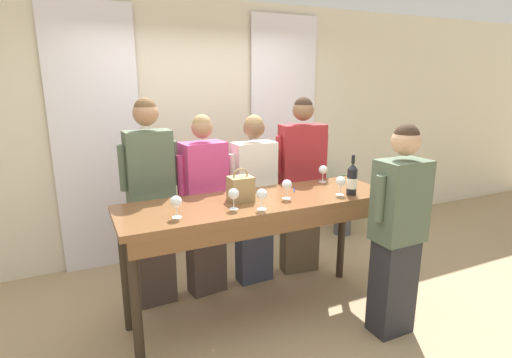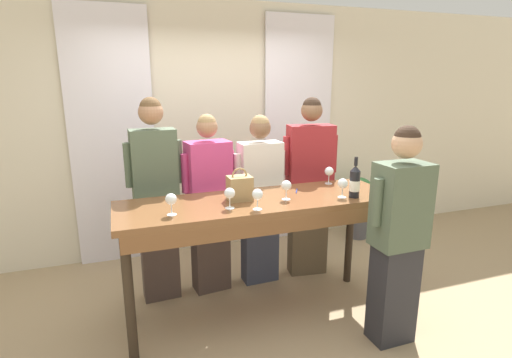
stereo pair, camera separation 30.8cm
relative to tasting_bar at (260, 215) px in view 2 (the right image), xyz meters
name	(u,v)px [view 2 (the right image)]	position (x,y,z in m)	size (l,w,h in m)	color
ground_plane	(259,315)	(0.00, 0.02, -0.91)	(18.00, 18.00, 0.00)	tan
wall_back	(211,130)	(0.00, 1.64, 0.49)	(12.00, 0.06, 2.80)	beige
curtain_panel_left	(113,140)	(-1.07, 1.58, 0.44)	(0.86, 0.03, 2.69)	white
curtain_panel_right	(298,131)	(1.07, 1.58, 0.44)	(0.86, 0.03, 2.69)	white
tasting_bar	(260,215)	(0.00, 0.00, 0.00)	(2.22, 0.69, 1.04)	brown
wine_bottle	(355,182)	(0.74, -0.18, 0.25)	(0.08, 0.08, 0.33)	black
handbag	(240,188)	(-0.15, 0.06, 0.23)	(0.19, 0.15, 0.26)	#997A4C
wine_glass_front_left	(343,184)	(0.65, -0.15, 0.24)	(0.08, 0.08, 0.16)	white
wine_glass_front_mid	(230,194)	(-0.28, -0.12, 0.24)	(0.08, 0.08, 0.16)	white
wine_glass_front_right	(257,195)	(-0.10, -0.21, 0.24)	(0.08, 0.08, 0.16)	white
wine_glass_center_left	(286,186)	(0.20, -0.06, 0.24)	(0.08, 0.08, 0.16)	white
wine_glass_center_mid	(171,200)	(-0.71, -0.12, 0.24)	(0.08, 0.08, 0.16)	white
wine_glass_center_right	(329,172)	(0.76, 0.27, 0.24)	(0.08, 0.08, 0.16)	white
pen	(297,191)	(0.38, 0.13, 0.13)	(0.07, 0.12, 0.01)	#193399
guest_olive_jacket	(156,197)	(-0.74, 0.61, 0.05)	(0.49, 0.23, 1.82)	#473833
guest_pink_top	(209,204)	(-0.27, 0.61, -0.06)	(0.50, 0.29, 1.67)	#473833
guest_cream_sweater	(260,198)	(0.22, 0.61, -0.05)	(0.51, 0.22, 1.65)	#383D51
guest_striped_shirt	(309,186)	(0.75, 0.61, 0.02)	(0.56, 0.27, 1.80)	brown
host_pouring	(398,236)	(0.85, -0.61, -0.05)	(0.48, 0.26, 1.66)	#28282D
potted_plant	(360,203)	(1.78, 1.23, -0.45)	(0.39, 0.39, 0.78)	#4C4C51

